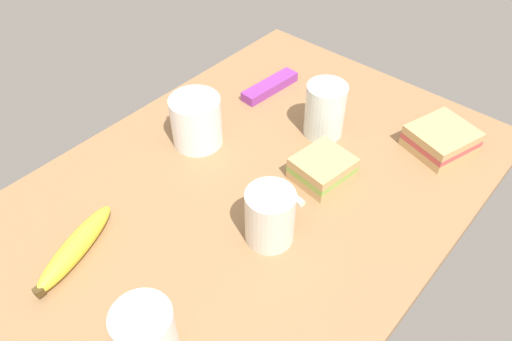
{
  "coord_description": "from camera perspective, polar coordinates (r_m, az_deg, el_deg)",
  "views": [
    {
      "loc": [
        -46.04,
        -39.85,
        63.63
      ],
      "look_at": [
        0.0,
        0.0,
        5.0
      ],
      "focal_mm": 34.92,
      "sensor_mm": 36.0,
      "label": 1
    }
  ],
  "objects": [
    {
      "name": "glass_of_milk",
      "position": [
        0.95,
        7.87,
        6.58
      ],
      "size": [
        7.57,
        7.57,
        10.55
      ],
      "color": "silver",
      "rests_on": "tabletop"
    },
    {
      "name": "coffee_mug_black",
      "position": [
        0.92,
        -6.87,
        5.72
      ],
      "size": [
        9.34,
        11.93,
        9.66
      ],
      "color": "white",
      "rests_on": "tabletop"
    },
    {
      "name": "coffee_mug_milky",
      "position": [
        0.75,
        1.63,
        -5.19
      ],
      "size": [
        9.78,
        7.62,
        9.49
      ],
      "color": "silver",
      "rests_on": "tabletop"
    },
    {
      "name": "banana",
      "position": [
        0.8,
        -19.98,
        -8.28
      ],
      "size": [
        17.6,
        8.8,
        3.43
      ],
      "color": "yellow",
      "rests_on": "tabletop"
    },
    {
      "name": "tabletop",
      "position": [
        0.87,
        -0.0,
        -1.89
      ],
      "size": [
        90.0,
        64.0,
        2.0
      ],
      "primitive_type": "cube",
      "color": "#936D47",
      "rests_on": "ground"
    },
    {
      "name": "snack_bar",
      "position": [
        1.08,
        1.61,
        9.61
      ],
      "size": [
        14.2,
        4.52,
        2.0
      ],
      "primitive_type": "cube",
      "rotation": [
        0.0,
        0.0,
        -0.08
      ],
      "color": "purple",
      "rests_on": "tabletop"
    },
    {
      "name": "sandwich_main",
      "position": [
        0.98,
        20.45,
        3.39
      ],
      "size": [
        13.37,
        12.64,
        4.4
      ],
      "color": "tan",
      "rests_on": "tabletop"
    },
    {
      "name": "coffee_mug_spare",
      "position": [
        0.66,
        -12.49,
        -17.98
      ],
      "size": [
        9.4,
        8.83,
        9.39
      ],
      "color": "white",
      "rests_on": "tabletop"
    },
    {
      "name": "sandwich_side",
      "position": [
        0.87,
        7.63,
        0.23
      ],
      "size": [
        10.39,
        9.6,
        4.4
      ],
      "color": "tan",
      "rests_on": "tabletop"
    }
  ]
}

